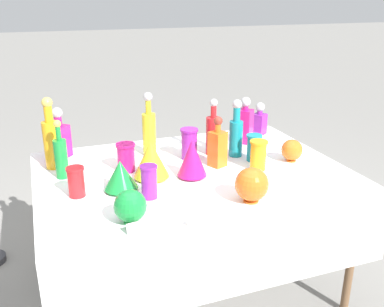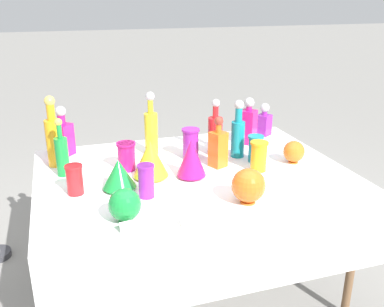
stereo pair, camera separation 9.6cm
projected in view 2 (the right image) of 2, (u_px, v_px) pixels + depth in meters
ground_plane at (192, 286)px, 2.60m from camera, size 40.00×40.00×0.00m
display_table at (194, 183)px, 2.32m from camera, size 1.65×1.20×0.76m
tall_bottle_0 at (215, 133)px, 2.53m from camera, size 0.09×0.09×0.34m
tall_bottle_1 at (62, 154)px, 2.24m from camera, size 0.07×0.07×0.31m
tall_bottle_2 at (151, 130)px, 2.52m from camera, size 0.08×0.08×0.38m
tall_bottle_3 at (54, 138)px, 2.35m from camera, size 0.09×0.09×0.40m
tall_bottle_4 at (238, 134)px, 2.49m from camera, size 0.08×0.08×0.34m
square_decanter_0 at (218, 146)px, 2.35m from camera, size 0.11×0.11×0.29m
square_decanter_1 at (264, 121)px, 2.89m from camera, size 0.11×0.11×0.22m
square_decanter_2 at (63, 135)px, 2.52m from camera, size 0.13×0.13×0.30m
square_decanter_3 at (248, 124)px, 2.72m from camera, size 0.13×0.13×0.30m
slender_vase_0 at (259, 155)px, 2.31m from camera, size 0.10×0.10×0.16m
slender_vase_1 at (191, 143)px, 2.47m from camera, size 0.10×0.10×0.18m
slender_vase_2 at (126, 155)px, 2.32m from camera, size 0.11×0.11×0.16m
slender_vase_3 at (146, 180)px, 2.00m from camera, size 0.08×0.08×0.16m
slender_vase_4 at (255, 148)px, 2.43m from camera, size 0.09×0.09×0.16m
slender_vase_5 at (75, 179)px, 2.04m from camera, size 0.08×0.08×0.15m
fluted_vase_0 at (119, 174)px, 2.08m from camera, size 0.17×0.17×0.16m
fluted_vase_1 at (191, 158)px, 2.22m from camera, size 0.15×0.15×0.21m
fluted_vase_2 at (150, 158)px, 2.21m from camera, size 0.19×0.19×0.21m
round_bowl_0 at (294, 152)px, 2.42m from camera, size 0.12×0.12×0.13m
round_bowl_1 at (125, 205)px, 1.79m from camera, size 0.14×0.14×0.15m
round_bowl_2 at (248, 186)px, 1.95m from camera, size 0.16×0.16×0.17m
price_tag_left at (127, 227)px, 1.73m from camera, size 0.06×0.02×0.05m
price_tag_center at (187, 221)px, 1.78m from camera, size 0.06×0.03×0.04m
cardboard_box_behind_left at (100, 188)px, 3.55m from camera, size 0.44×0.36×0.39m
cardboard_box_behind_right at (111, 199)px, 3.36m from camera, size 0.45×0.43×0.39m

